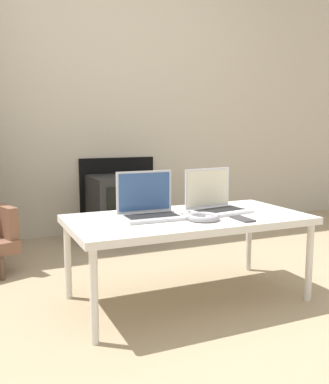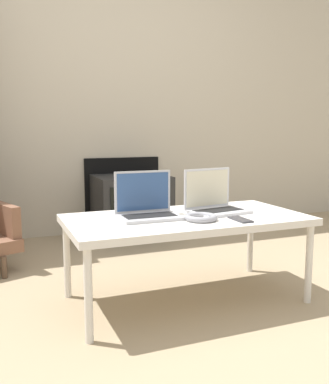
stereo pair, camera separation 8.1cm
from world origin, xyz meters
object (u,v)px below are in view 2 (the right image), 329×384
object	(u,v)px
laptop_left	(147,207)
laptop_right	(214,202)
phone	(240,219)
headphones	(201,217)
tv	(131,206)

from	to	relation	value
laptop_left	laptop_right	size ratio (longest dim) A/B	0.91
laptop_left	phone	bearing A→B (deg)	-30.97
phone	headphones	bearing A→B (deg)	158.15
laptop_left	tv	world-z (taller)	laptop_left
laptop_right	tv	world-z (taller)	laptop_right
phone	tv	world-z (taller)	tv
laptop_left	headphones	bearing A→B (deg)	-37.67
laptop_right	phone	distance (m)	0.25
phone	tv	xyz separation A→B (m)	(-0.06, 1.59, -0.19)
laptop_right	tv	distance (m)	1.37
laptop_left	phone	world-z (taller)	laptop_left
laptop_right	phone	size ratio (longest dim) A/B	2.34
laptop_left	headphones	world-z (taller)	laptop_left
headphones	tv	xyz separation A→B (m)	(0.12, 1.52, -0.21)
tv	phone	bearing A→B (deg)	-87.96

